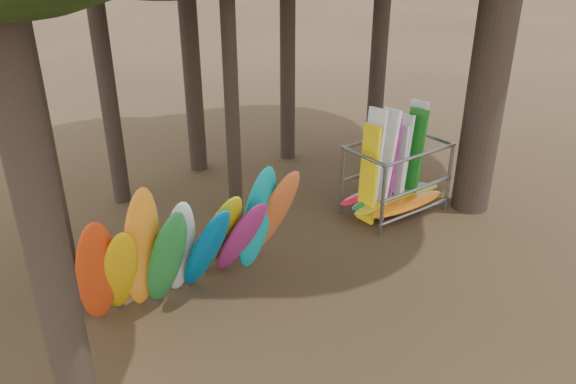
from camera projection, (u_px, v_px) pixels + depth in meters
ground at (350, 262)px, 12.92m from camera, size 120.00×120.00×0.00m
kayak_row at (196, 244)px, 11.13m from camera, size 4.56×2.06×3.19m
storage_rack at (395, 180)px, 14.84m from camera, size 3.10×1.54×2.92m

